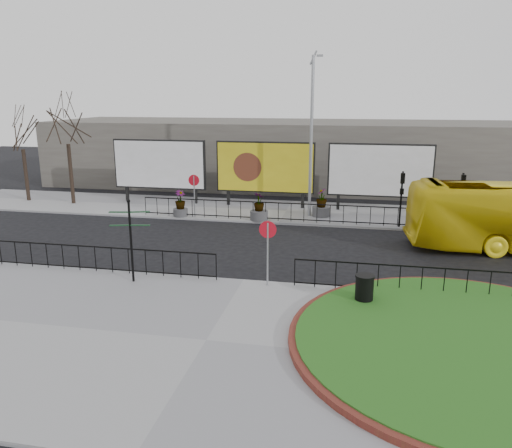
% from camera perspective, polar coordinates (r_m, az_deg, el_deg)
% --- Properties ---
extents(ground, '(90.00, 90.00, 0.00)m').
position_cam_1_polar(ground, '(19.35, -1.42, -6.68)').
color(ground, black).
rests_on(ground, ground).
extents(pavement_near, '(30.00, 10.00, 0.12)m').
position_cam_1_polar(pavement_near, '(14.92, -5.71, -13.26)').
color(pavement_near, gray).
rests_on(pavement_near, ground).
extents(pavement_far, '(44.00, 6.00, 0.12)m').
position_cam_1_polar(pavement_far, '(30.66, 3.46, 1.43)').
color(pavement_far, gray).
rests_on(pavement_far, ground).
extents(brick_edge, '(10.40, 10.40, 0.18)m').
position_cam_1_polar(brick_edge, '(15.61, 23.63, -12.57)').
color(brick_edge, brown).
rests_on(brick_edge, pavement_near).
extents(grass_lawn, '(10.00, 10.00, 0.22)m').
position_cam_1_polar(grass_lawn, '(15.60, 23.64, -12.50)').
color(grass_lawn, '#1A5115').
rests_on(grass_lawn, pavement_near).
extents(railing_near_left, '(10.00, 0.10, 1.10)m').
position_cam_1_polar(railing_near_left, '(20.94, -17.89, -3.79)').
color(railing_near_left, black).
rests_on(railing_near_left, pavement_near).
extents(railing_near_right, '(9.00, 0.10, 1.10)m').
position_cam_1_polar(railing_near_right, '(18.60, 18.42, -6.15)').
color(railing_near_right, black).
rests_on(railing_near_right, pavement_near).
extents(railing_far, '(18.00, 0.10, 1.10)m').
position_cam_1_polar(railing_far, '(27.80, 4.76, 1.32)').
color(railing_far, black).
rests_on(railing_far, pavement_far).
extents(speed_sign_far, '(0.64, 0.07, 2.47)m').
position_cam_1_polar(speed_sign_far, '(28.91, -7.09, 4.29)').
color(speed_sign_far, gray).
rests_on(speed_sign_far, pavement_far).
extents(speed_sign_near, '(0.64, 0.07, 2.47)m').
position_cam_1_polar(speed_sign_near, '(18.19, 1.35, -1.71)').
color(speed_sign_near, gray).
rests_on(speed_sign_near, pavement_near).
extents(billboard_left, '(6.20, 0.31, 4.10)m').
position_cam_1_polar(billboard_left, '(33.31, -10.98, 6.68)').
color(billboard_left, black).
rests_on(billboard_left, pavement_far).
extents(billboard_mid, '(6.20, 0.31, 4.10)m').
position_cam_1_polar(billboard_mid, '(31.37, 1.04, 6.47)').
color(billboard_mid, black).
rests_on(billboard_mid, pavement_far).
extents(billboard_right, '(6.20, 0.31, 4.10)m').
position_cam_1_polar(billboard_right, '(30.93, 13.98, 5.92)').
color(billboard_right, black).
rests_on(billboard_right, pavement_far).
extents(lamp_post, '(0.74, 0.18, 9.23)m').
position_cam_1_polar(lamp_post, '(28.79, 6.35, 10.11)').
color(lamp_post, gray).
rests_on(lamp_post, pavement_far).
extents(signal_pole_a, '(0.22, 0.26, 3.00)m').
position_cam_1_polar(signal_pole_a, '(27.50, 16.32, 3.68)').
color(signal_pole_a, black).
rests_on(signal_pole_a, pavement_far).
extents(signal_pole_b, '(0.22, 0.26, 3.00)m').
position_cam_1_polar(signal_pole_b, '(27.94, 22.46, 3.32)').
color(signal_pole_b, black).
rests_on(signal_pole_b, pavement_far).
extents(tree_left, '(2.00, 2.00, 7.00)m').
position_cam_1_polar(tree_left, '(34.36, -20.61, 7.97)').
color(tree_left, '#2D2119').
rests_on(tree_left, pavement_far).
extents(tree_mid, '(2.00, 2.00, 6.20)m').
position_cam_1_polar(tree_mid, '(36.60, -25.03, 7.26)').
color(tree_mid, '#2D2119').
rests_on(tree_mid, pavement_far).
extents(building_backdrop, '(40.00, 10.00, 5.00)m').
position_cam_1_polar(building_backdrop, '(40.05, 5.48, 8.02)').
color(building_backdrop, '#625E56').
rests_on(building_backdrop, ground).
extents(fingerpost_sign, '(1.49, 0.56, 3.19)m').
position_cam_1_polar(fingerpost_sign, '(19.10, -14.16, -0.96)').
color(fingerpost_sign, black).
rests_on(fingerpost_sign, pavement_near).
extents(litter_bin, '(0.65, 0.65, 1.08)m').
position_cam_1_polar(litter_bin, '(17.22, 12.27, -7.40)').
color(litter_bin, black).
rests_on(litter_bin, pavement_near).
extents(planter_a, '(0.85, 0.85, 1.53)m').
position_cam_1_polar(planter_a, '(29.41, -8.65, 2.14)').
color(planter_a, '#4C4C4F').
rests_on(planter_a, pavement_far).
extents(planter_b, '(1.01, 1.01, 1.58)m').
position_cam_1_polar(planter_b, '(28.20, 0.34, 1.63)').
color(planter_b, '#4C4C4F').
rests_on(planter_b, pavement_far).
extents(planter_c, '(1.05, 1.05, 1.65)m').
position_cam_1_polar(planter_c, '(29.33, 7.48, 2.07)').
color(planter_c, '#4C4C4F').
rests_on(planter_c, pavement_far).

